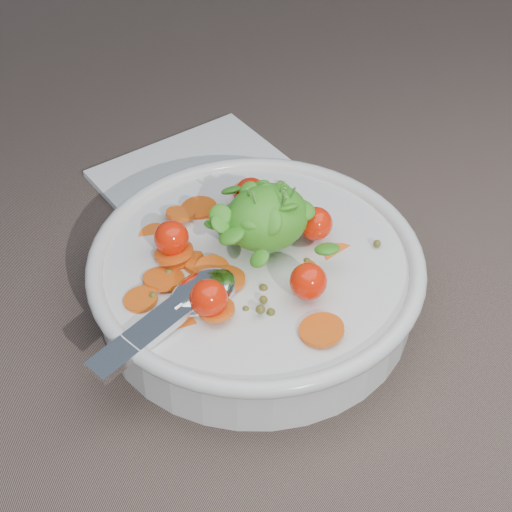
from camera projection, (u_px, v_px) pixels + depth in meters
name	position (u px, v px, depth m)	size (l,w,h in m)	color
ground	(262.00, 322.00, 0.65)	(6.00, 6.00, 0.00)	brown
bowl	(255.00, 276.00, 0.65)	(0.30, 0.27, 0.12)	silver
napkin	(202.00, 180.00, 0.79)	(0.18, 0.16, 0.01)	white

